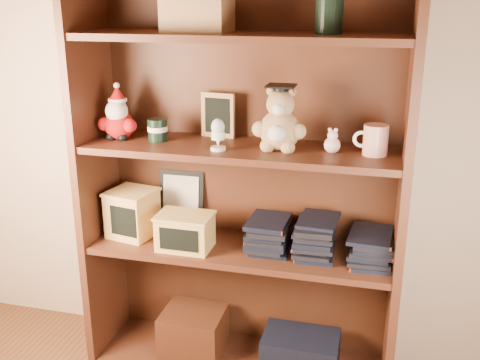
# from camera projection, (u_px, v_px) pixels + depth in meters

# --- Properties ---
(room_envelope) EXTENTS (3.04, 3.04, 2.51)m
(room_envelope) POSITION_uv_depth(u_px,v_px,m) (77.00, 48.00, 0.66)
(room_envelope) COLOR #54341D
(room_envelope) RESTS_ON ground
(bookcase) EXTENTS (1.20, 0.35, 1.60)m
(bookcase) POSITION_uv_depth(u_px,v_px,m) (243.00, 186.00, 2.14)
(bookcase) COLOR #4C2515
(bookcase) RESTS_ON ground
(shelf_lower) EXTENTS (1.14, 0.33, 0.02)m
(shelf_lower) POSITION_uv_depth(u_px,v_px,m) (240.00, 249.00, 2.17)
(shelf_lower) COLOR #4C2515
(shelf_lower) RESTS_ON ground
(shelf_upper) EXTENTS (1.14, 0.33, 0.02)m
(shelf_upper) POSITION_uv_depth(u_px,v_px,m) (240.00, 149.00, 2.04)
(shelf_upper) COLOR #4C2515
(shelf_upper) RESTS_ON ground
(santa_plush) EXTENTS (0.16, 0.11, 0.22)m
(santa_plush) POSITION_uv_depth(u_px,v_px,m) (118.00, 118.00, 2.12)
(santa_plush) COLOR #A50F0F
(santa_plush) RESTS_ON shelf_upper
(teachers_tin) EXTENTS (0.08, 0.08, 0.08)m
(teachers_tin) POSITION_uv_depth(u_px,v_px,m) (158.00, 130.00, 2.10)
(teachers_tin) COLOR black
(teachers_tin) RESTS_ON shelf_upper
(chalkboard_plaque) EXTENTS (0.13, 0.08, 0.17)m
(chalkboard_plaque) POSITION_uv_depth(u_px,v_px,m) (218.00, 116.00, 2.15)
(chalkboard_plaque) COLOR #9E7547
(chalkboard_plaque) RESTS_ON shelf_upper
(egg_cup) EXTENTS (0.05, 0.05, 0.11)m
(egg_cup) POSITION_uv_depth(u_px,v_px,m) (218.00, 133.00, 1.97)
(egg_cup) COLOR white
(egg_cup) RESTS_ON shelf_upper
(grad_teddy_bear) EXTENTS (0.19, 0.17, 0.24)m
(grad_teddy_bear) POSITION_uv_depth(u_px,v_px,m) (280.00, 125.00, 1.97)
(grad_teddy_bear) COLOR tan
(grad_teddy_bear) RESTS_ON shelf_upper
(pink_figurine) EXTENTS (0.06, 0.06, 0.09)m
(pink_figurine) POSITION_uv_depth(u_px,v_px,m) (332.00, 143.00, 1.95)
(pink_figurine) COLOR beige
(pink_figurine) RESTS_ON shelf_upper
(teacher_mug) EXTENTS (0.12, 0.08, 0.11)m
(teacher_mug) POSITION_uv_depth(u_px,v_px,m) (375.00, 140.00, 1.91)
(teacher_mug) COLOR silver
(teacher_mug) RESTS_ON shelf_upper
(certificate_frame) EXTENTS (0.19, 0.05, 0.24)m
(certificate_frame) POSITION_uv_depth(u_px,v_px,m) (181.00, 199.00, 2.32)
(certificate_frame) COLOR black
(certificate_frame) RESTS_ON shelf_lower
(treats_box) EXTENTS (0.20, 0.20, 0.19)m
(treats_box) POSITION_uv_depth(u_px,v_px,m) (132.00, 213.00, 2.24)
(treats_box) COLOR #DCAE5A
(treats_box) RESTS_ON shelf_lower
(pencils_box) EXTENTS (0.21, 0.15, 0.14)m
(pencils_box) POSITION_uv_depth(u_px,v_px,m) (185.00, 231.00, 2.13)
(pencils_box) COLOR #DCAE5A
(pencils_box) RESTS_ON shelf_lower
(book_stack_left) EXTENTS (0.14, 0.20, 0.11)m
(book_stack_left) POSITION_uv_depth(u_px,v_px,m) (269.00, 236.00, 2.12)
(book_stack_left) COLOR black
(book_stack_left) RESTS_ON shelf_lower
(book_stack_mid) EXTENTS (0.14, 0.20, 0.14)m
(book_stack_mid) POSITION_uv_depth(u_px,v_px,m) (315.00, 237.00, 2.07)
(book_stack_mid) COLOR black
(book_stack_mid) RESTS_ON shelf_lower
(book_stack_right) EXTENTS (0.14, 0.20, 0.11)m
(book_stack_right) POSITION_uv_depth(u_px,v_px,m) (371.00, 247.00, 2.03)
(book_stack_right) COLOR black
(book_stack_right) RESTS_ON shelf_lower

